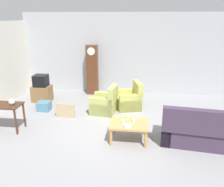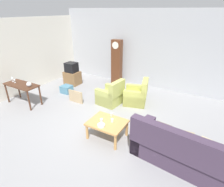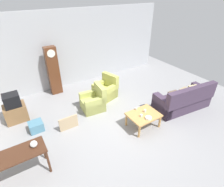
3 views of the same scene
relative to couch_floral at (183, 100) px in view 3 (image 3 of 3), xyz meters
name	(u,v)px [view 3 (image 3 of 3)]	position (x,y,z in m)	size (l,w,h in m)	color
ground_plane	(125,122)	(-2.22, 0.51, -0.36)	(10.40, 10.40, 0.00)	gray
garage_door_wall	(78,48)	(-2.22, 4.11, 1.24)	(8.40, 0.16, 3.20)	#ADAFB5
couch_floral	(183,100)	(0.00, 0.00, 0.00)	(2.19, 1.12, 1.04)	#423347
armchair_olive_near	(94,102)	(-2.75, 1.75, -0.05)	(0.87, 0.84, 0.92)	tan
armchair_olive_far	(106,90)	(-1.95, 2.23, -0.05)	(0.96, 0.94, 0.92)	#B5B655
coffee_table_wood	(143,116)	(-1.87, 0.04, 0.05)	(0.96, 0.76, 0.48)	tan
console_table_dark	(16,158)	(-5.49, 0.20, 0.29)	(1.30, 0.56, 0.76)	#472819
grandfather_clock	(53,71)	(-3.54, 3.66, 0.64)	(0.44, 0.30, 1.98)	#562D19
tv_stand_cabinet	(16,113)	(-5.25, 2.56, -0.06)	(0.68, 0.52, 0.58)	brown
tv_crt	(12,100)	(-5.25, 2.56, 0.44)	(0.48, 0.44, 0.42)	black
framed_picture_leaning	(69,123)	(-3.93, 1.21, -0.13)	(0.60, 0.05, 0.45)	tan
storage_box_blue	(36,126)	(-4.82, 1.69, -0.20)	(0.42, 0.39, 0.30)	teal
glass_dome_cloche	(34,144)	(-5.07, 0.21, 0.48)	(0.16, 0.16, 0.16)	silver
cup_white_porcelain	(145,111)	(-1.76, 0.11, 0.17)	(0.07, 0.07, 0.09)	white
cup_blue_rimmed	(141,116)	(-2.01, -0.01, 0.16)	(0.07, 0.07, 0.08)	silver
cup_cream_tall	(136,109)	(-1.92, 0.35, 0.16)	(0.07, 0.07, 0.08)	beige
bowl_white_stacked	(149,118)	(-1.90, -0.21, 0.15)	(0.19, 0.19, 0.06)	white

